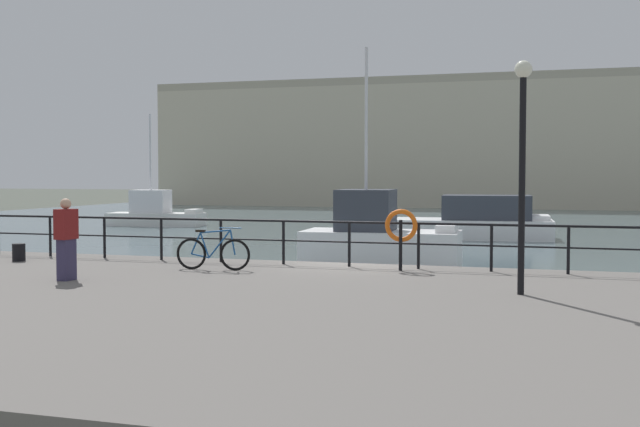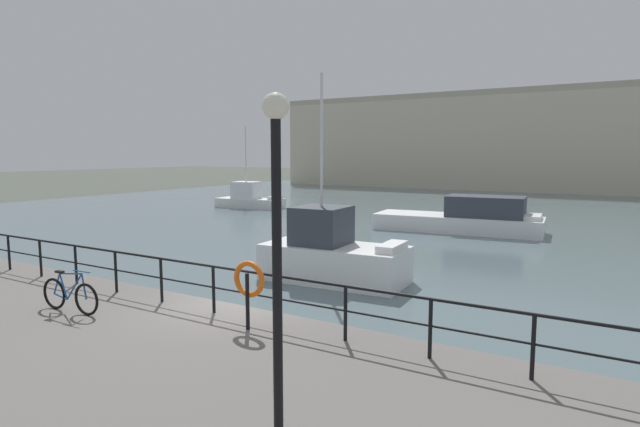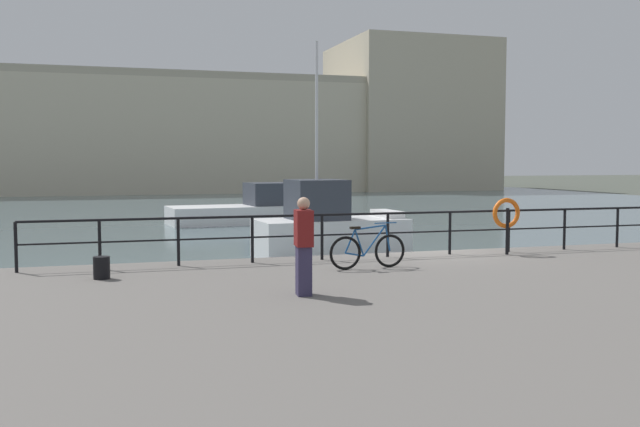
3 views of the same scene
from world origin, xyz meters
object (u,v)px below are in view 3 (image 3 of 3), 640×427
object	(u,v)px
parked_bicycle	(368,251)
standing_person	(304,245)
moored_white_yacht	(328,229)
life_ring_stand	(506,215)
mooring_bollard	(102,268)
harbor_building	(247,132)
moored_small_launch	(268,207)

from	to	relation	value
parked_bicycle	standing_person	xyz separation A→B (m)	(-2.13, -2.51, 0.47)
moored_white_yacht	standing_person	size ratio (longest dim) A/B	4.23
parked_bicycle	standing_person	size ratio (longest dim) A/B	1.05
life_ring_stand	mooring_bollard	bearing A→B (deg)	-174.46
harbor_building	mooring_bollard	bearing A→B (deg)	-103.84
parked_bicycle	moored_small_launch	bearing A→B (deg)	78.07
mooring_bollard	harbor_building	bearing A→B (deg)	76.16
moored_white_yacht	harbor_building	bearing A→B (deg)	78.36
harbor_building	standing_person	bearing A→B (deg)	-100.44
moored_small_launch	life_ring_stand	xyz separation A→B (m)	(1.19, -21.04, 1.10)
moored_small_launch	parked_bicycle	distance (m)	22.44
harbor_building	moored_small_launch	size ratio (longest dim) A/B	7.17
parked_bicycle	standing_person	bearing A→B (deg)	-134.76
parked_bicycle	mooring_bollard	bearing A→B (deg)	172.63
life_ring_stand	standing_person	bearing A→B (deg)	-149.21
parked_bicycle	mooring_bollard	distance (m)	5.46
harbor_building	parked_bicycle	size ratio (longest dim) A/B	38.29
moored_small_launch	moored_white_yacht	bearing A→B (deg)	-99.40
mooring_bollard	life_ring_stand	world-z (taller)	life_ring_stand
harbor_building	parked_bicycle	bearing A→B (deg)	-98.94
moored_small_launch	mooring_bollard	distance (m)	23.51
moored_white_yacht	parked_bicycle	size ratio (longest dim) A/B	4.04
parked_bicycle	life_ring_stand	bearing A→B (deg)	11.86
harbor_building	life_ring_stand	world-z (taller)	harbor_building
moored_small_launch	life_ring_stand	bearing A→B (deg)	-91.74
mooring_bollard	standing_person	world-z (taller)	standing_person
harbor_building	parked_bicycle	distance (m)	62.97
moored_small_launch	parked_bicycle	bearing A→B (deg)	-102.45
harbor_building	standing_person	size ratio (longest dim) A/B	40.08
life_ring_stand	moored_small_launch	bearing A→B (deg)	93.24
moored_small_launch	standing_person	size ratio (longest dim) A/B	5.59
moored_white_yacht	moored_small_launch	size ratio (longest dim) A/B	0.76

